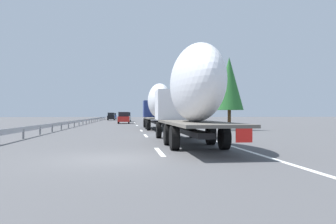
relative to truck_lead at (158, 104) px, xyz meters
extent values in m
plane|color=#4C4C4F|center=(17.69, 3.60, -2.56)|extent=(260.00, 260.00, 0.00)
cube|color=white|center=(-20.31, 1.80, -2.55)|extent=(3.20, 0.20, 0.01)
cube|color=white|center=(-10.01, 1.80, -2.55)|extent=(3.20, 0.20, 0.01)
cube|color=white|center=(-2.47, 1.80, -2.55)|extent=(3.20, 0.20, 0.01)
cube|color=white|center=(11.83, 1.80, -2.55)|extent=(3.20, 0.20, 0.01)
cube|color=white|center=(22.82, 1.80, -2.55)|extent=(3.20, 0.20, 0.01)
cube|color=white|center=(24.20, 1.80, -2.55)|extent=(3.20, 0.20, 0.01)
cube|color=white|center=(28.24, 1.80, -2.55)|extent=(3.20, 0.20, 0.01)
cube|color=white|center=(22.69, -1.90, -2.55)|extent=(110.00, 0.20, 0.01)
cube|color=navy|center=(4.88, 0.00, -0.41)|extent=(2.40, 2.50, 1.90)
cube|color=black|center=(5.98, 0.00, 0.09)|extent=(0.08, 2.12, 0.80)
cube|color=#262628|center=(2.00, 0.00, -1.89)|extent=(10.61, 0.70, 0.24)
cube|color=#59544C|center=(-0.89, 0.00, -1.42)|extent=(9.14, 2.50, 0.12)
ellipsoid|color=white|center=(-1.13, 0.00, 0.31)|extent=(7.15, 2.20, 3.34)
cube|color=red|center=(-5.42, -0.69, -1.66)|extent=(0.04, 0.56, 0.56)
cylinder|color=black|center=(4.88, 1.10, -2.04)|extent=(1.04, 0.30, 1.04)
cylinder|color=black|center=(4.88, -1.10, -2.04)|extent=(1.04, 0.30, 1.04)
cylinder|color=black|center=(0.31, 1.10, -2.04)|extent=(1.04, 0.35, 1.04)
cylinder|color=black|center=(0.31, -1.10, -2.04)|extent=(1.04, 0.35, 1.04)
cylinder|color=black|center=(-2.09, 1.10, -2.04)|extent=(1.04, 0.35, 1.04)
cylinder|color=black|center=(-2.09, -1.10, -2.04)|extent=(1.04, 0.35, 1.04)
cube|color=silver|center=(-12.44, 0.00, -0.41)|extent=(2.40, 2.50, 1.90)
cube|color=black|center=(-11.34, 0.00, 0.09)|extent=(0.08, 2.12, 0.80)
cube|color=#262628|center=(-15.49, 0.00, -1.89)|extent=(11.22, 0.70, 0.24)
cube|color=#59544C|center=(-18.54, 0.00, -1.42)|extent=(9.80, 2.50, 0.12)
ellipsoid|color=white|center=(-18.86, 0.00, 0.40)|extent=(6.89, 2.20, 3.52)
cube|color=red|center=(-23.41, -0.69, -1.66)|extent=(0.04, 0.56, 0.56)
cylinder|color=black|center=(-12.44, 1.10, -2.04)|extent=(1.04, 0.30, 1.04)
cylinder|color=black|center=(-12.44, -1.10, -2.04)|extent=(1.04, 0.30, 1.04)
cylinder|color=black|center=(-17.34, 1.10, -2.04)|extent=(1.04, 0.35, 1.04)
cylinder|color=black|center=(-17.34, -1.10, -2.04)|extent=(1.04, 0.35, 1.04)
cylinder|color=black|center=(-19.74, 1.10, -2.04)|extent=(1.04, 0.35, 1.04)
cylinder|color=black|center=(-19.74, -1.10, -2.04)|extent=(1.04, 0.35, 1.04)
cube|color=#ADB2B7|center=(35.26, 3.32, -1.82)|extent=(4.66, 1.89, 0.84)
cube|color=black|center=(34.91, 3.32, -1.02)|extent=(2.56, 1.66, 0.76)
cylinder|color=black|center=(36.71, 4.16, -2.24)|extent=(0.64, 0.22, 0.64)
cylinder|color=black|center=(36.71, 2.48, -2.24)|extent=(0.64, 0.22, 0.64)
cylinder|color=black|center=(33.82, 4.16, -2.24)|extent=(0.64, 0.22, 0.64)
cylinder|color=black|center=(33.82, 2.48, -2.24)|extent=(0.64, 0.22, 0.64)
cube|color=#28479E|center=(66.70, 7.25, -1.82)|extent=(4.20, 1.87, 0.84)
cube|color=black|center=(66.39, 7.25, -1.04)|extent=(2.31, 1.64, 0.71)
cylinder|color=black|center=(68.00, 8.09, -2.24)|extent=(0.64, 0.22, 0.64)
cylinder|color=black|center=(68.00, 6.42, -2.24)|extent=(0.64, 0.22, 0.64)
cylinder|color=black|center=(65.40, 8.09, -2.24)|extent=(0.64, 0.22, 0.64)
cylinder|color=black|center=(65.40, 6.42, -2.24)|extent=(0.64, 0.22, 0.64)
cube|color=red|center=(21.26, 3.70, -1.82)|extent=(4.38, 1.87, 0.84)
cube|color=black|center=(20.93, 3.70, -1.03)|extent=(2.41, 1.65, 0.73)
cylinder|color=black|center=(22.62, 4.53, -2.24)|extent=(0.64, 0.22, 0.64)
cylinder|color=black|center=(22.62, 2.86, -2.24)|extent=(0.64, 0.22, 0.64)
cylinder|color=black|center=(19.90, 4.53, -2.24)|extent=(0.64, 0.22, 0.64)
cylinder|color=black|center=(19.90, 2.86, -2.24)|extent=(0.64, 0.22, 0.64)
cube|color=black|center=(51.46, 7.13, -1.82)|extent=(4.78, 1.77, 0.84)
cube|color=black|center=(51.10, 7.13, -1.02)|extent=(2.63, 1.56, 0.75)
cylinder|color=black|center=(52.94, 7.91, -2.24)|extent=(0.64, 0.22, 0.64)
cylinder|color=black|center=(52.94, 6.34, -2.24)|extent=(0.64, 0.22, 0.64)
cylinder|color=black|center=(49.98, 7.91, -2.24)|extent=(0.64, 0.22, 0.64)
cylinder|color=black|center=(49.98, 6.34, -2.24)|extent=(0.64, 0.22, 0.64)
cylinder|color=gray|center=(18.56, -3.10, -1.24)|extent=(0.10, 0.10, 2.64)
cube|color=#2D569E|center=(18.56, -3.10, 0.43)|extent=(0.06, 0.90, 0.70)
cylinder|color=#472D19|center=(-2.45, -6.71, -1.58)|extent=(0.32, 0.32, 1.95)
cone|color=#286B2D|center=(-2.45, -6.71, 1.97)|extent=(2.73, 2.73, 5.14)
cylinder|color=#472D19|center=(15.11, -7.05, -1.78)|extent=(0.32, 0.32, 1.56)
cone|color=#286B2D|center=(15.11, -7.05, 1.77)|extent=(3.38, 3.38, 5.53)
cylinder|color=#472D19|center=(11.27, -6.16, -1.93)|extent=(0.34, 0.34, 1.25)
cone|color=#194C1E|center=(11.27, -6.16, 0.55)|extent=(3.80, 3.80, 3.72)
cube|color=#9EA0A5|center=(20.69, 9.60, -1.96)|extent=(94.00, 0.06, 0.32)
cube|color=slate|center=(-12.00, 9.60, -2.26)|extent=(0.10, 0.10, 0.60)
cube|color=slate|center=(-7.91, 9.60, -2.26)|extent=(0.10, 0.10, 0.60)
cube|color=slate|center=(-3.83, 9.60, -2.26)|extent=(0.10, 0.10, 0.60)
cube|color=slate|center=(0.26, 9.60, -2.26)|extent=(0.10, 0.10, 0.60)
cube|color=slate|center=(4.35, 9.60, -2.26)|extent=(0.10, 0.10, 0.60)
cube|color=slate|center=(8.43, 9.60, -2.26)|extent=(0.10, 0.10, 0.60)
cube|color=slate|center=(12.52, 9.60, -2.26)|extent=(0.10, 0.10, 0.60)
cube|color=slate|center=(16.61, 9.60, -2.26)|extent=(0.10, 0.10, 0.60)
cube|color=slate|center=(20.69, 9.60, -2.26)|extent=(0.10, 0.10, 0.60)
cube|color=slate|center=(24.78, 9.60, -2.26)|extent=(0.10, 0.10, 0.60)
cube|color=slate|center=(28.87, 9.60, -2.26)|extent=(0.10, 0.10, 0.60)
cube|color=slate|center=(32.96, 9.60, -2.26)|extent=(0.10, 0.10, 0.60)
cube|color=slate|center=(37.04, 9.60, -2.26)|extent=(0.10, 0.10, 0.60)
cube|color=slate|center=(41.13, 9.60, -2.26)|extent=(0.10, 0.10, 0.60)
cube|color=slate|center=(45.22, 9.60, -2.26)|extent=(0.10, 0.10, 0.60)
cube|color=slate|center=(49.30, 9.60, -2.26)|extent=(0.10, 0.10, 0.60)
cube|color=slate|center=(53.39, 9.60, -2.26)|extent=(0.10, 0.10, 0.60)
cube|color=slate|center=(57.48, 9.60, -2.26)|extent=(0.10, 0.10, 0.60)
cube|color=slate|center=(61.56, 9.60, -2.26)|extent=(0.10, 0.10, 0.60)
cube|color=slate|center=(65.65, 9.60, -2.26)|extent=(0.10, 0.10, 0.60)
camera|label=1|loc=(-34.04, 3.12, -1.00)|focal=35.94mm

